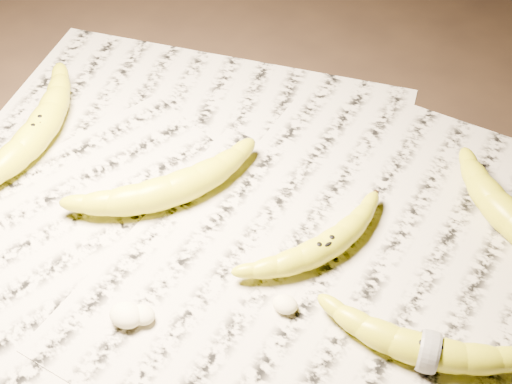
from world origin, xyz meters
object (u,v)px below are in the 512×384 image
at_px(banana_left_b, 170,188).
at_px(banana_center, 324,246).
at_px(banana_left_a, 38,130).
at_px(banana_taped, 429,350).

relative_size(banana_left_b, banana_center, 1.20).
bearing_deg(banana_left_b, banana_left_a, 124.40).
bearing_deg(banana_taped, banana_left_b, 157.93).
xyz_separation_m(banana_left_b, banana_taped, (0.34, -0.08, -0.00)).
relative_size(banana_left_a, banana_center, 1.35).
relative_size(banana_left_b, banana_taped, 1.02).
bearing_deg(banana_left_a, banana_left_b, -103.45).
bearing_deg(banana_center, banana_taped, -89.08).
distance_m(banana_center, banana_taped, 0.16).
bearing_deg(banana_taped, banana_center, 142.16).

